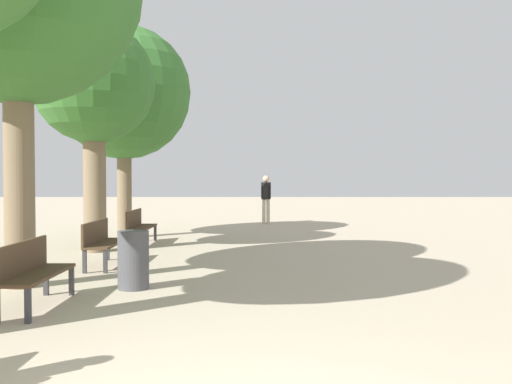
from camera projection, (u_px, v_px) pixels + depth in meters
bench_row_1 at (32, 269)px, 6.94m from camera, size 0.43×1.56×0.81m
bench_row_2 at (103, 240)px, 10.14m from camera, size 0.43×1.56×0.81m
bench_row_3 at (140, 224)px, 13.33m from camera, size 0.43×1.56×0.81m
tree_row_2 at (95, 86)px, 11.99m from camera, size 2.56×2.56×4.86m
tree_row_3 at (125, 93)px, 14.69m from camera, size 3.45×3.45×5.49m
pedestrian_near at (267, 196)px, 19.12m from camera, size 0.33×0.29×1.62m
trash_bin at (134, 260)px, 8.11m from camera, size 0.44×0.44×0.83m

